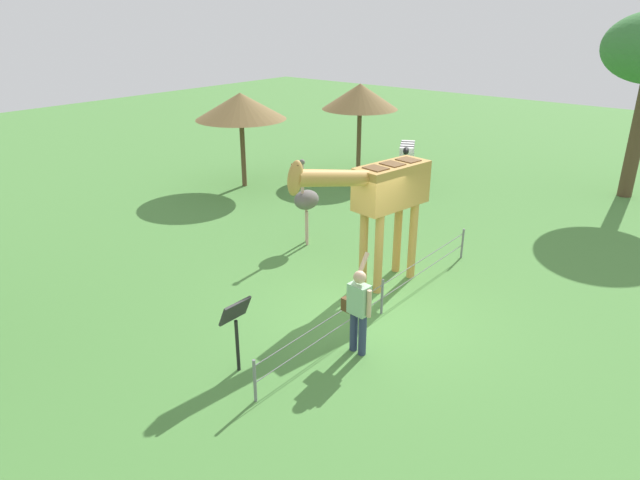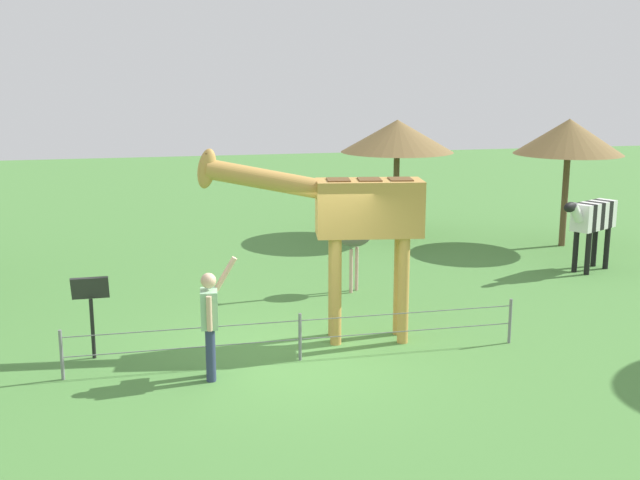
# 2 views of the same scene
# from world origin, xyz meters

# --- Properties ---
(ground_plane) EXTENTS (60.00, 60.00, 0.00)m
(ground_plane) POSITION_xyz_m (0.00, 0.00, 0.00)
(ground_plane) COLOR #4C843D
(giraffe) EXTENTS (3.65, 1.05, 3.21)m
(giraffe) POSITION_xyz_m (-1.01, -0.59, 2.11)
(giraffe) COLOR #C69347
(giraffe) RESTS_ON ground_plane
(visitor) EXTENTS (0.57, 0.59, 1.77)m
(visitor) POSITION_xyz_m (1.40, 0.59, 0.90)
(visitor) COLOR navy
(visitor) RESTS_ON ground_plane
(zebra) EXTENTS (1.73, 1.13, 1.66)m
(zebra) POSITION_xyz_m (-7.37, -3.79, 1.16)
(zebra) COLOR black
(zebra) RESTS_ON ground_plane
(ostrich) EXTENTS (0.70, 0.56, 2.25)m
(ostrich) POSITION_xyz_m (-1.81, -3.34, 1.18)
(ostrich) COLOR #CC9E93
(ostrich) RESTS_ON ground_plane
(shade_hut_near) EXTENTS (2.98, 2.98, 3.12)m
(shade_hut_near) POSITION_xyz_m (-4.34, -8.33, 2.69)
(shade_hut_near) COLOR brown
(shade_hut_near) RESTS_ON ground_plane
(shade_hut_far) EXTENTS (2.69, 2.69, 3.22)m
(shade_hut_far) POSITION_xyz_m (-8.13, -6.26, 2.76)
(shade_hut_far) COLOR brown
(shade_hut_far) RESTS_ON ground_plane
(info_sign) EXTENTS (0.56, 0.21, 1.32)m
(info_sign) POSITION_xyz_m (3.11, -0.63, 0.95)
(info_sign) COLOR black
(info_sign) RESTS_ON ground_plane
(wire_fence) EXTENTS (7.05, 0.05, 0.75)m
(wire_fence) POSITION_xyz_m (0.00, 0.17, 0.40)
(wire_fence) COLOR slate
(wire_fence) RESTS_ON ground_plane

